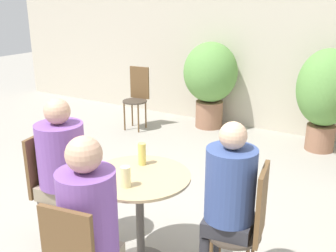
{
  "coord_description": "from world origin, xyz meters",
  "views": [
    {
      "loc": [
        1.63,
        -1.9,
        1.94
      ],
      "look_at": [
        0.18,
        0.56,
        0.99
      ],
      "focal_mm": 42.0,
      "sensor_mm": 36.0,
      "label": 1
    }
  ],
  "objects_px": {
    "beer_glass_1": "(142,154)",
    "bistro_chair_2": "(248,221)",
    "cafe_table_near": "(140,198)",
    "beer_glass_0": "(126,177)",
    "seated_person_0": "(64,164)",
    "potted_plant_1": "(326,92)",
    "potted_plant_0": "(210,77)",
    "seated_person_2": "(228,194)",
    "bistro_chair_4": "(138,93)",
    "seated_person_1": "(90,221)",
    "bistro_chair_0": "(50,182)"
  },
  "relations": [
    {
      "from": "bistro_chair_2",
      "to": "seated_person_0",
      "type": "distance_m",
      "value": 1.43
    },
    {
      "from": "seated_person_2",
      "to": "beer_glass_0",
      "type": "bearing_deg",
      "value": -73.72
    },
    {
      "from": "cafe_table_near",
      "to": "seated_person_2",
      "type": "xyz_separation_m",
      "value": [
        0.63,
        0.1,
        0.15
      ]
    },
    {
      "from": "beer_glass_1",
      "to": "seated_person_0",
      "type": "bearing_deg",
      "value": -153.62
    },
    {
      "from": "bistro_chair_0",
      "to": "seated_person_1",
      "type": "xyz_separation_m",
      "value": [
        0.87,
        -0.5,
        0.19
      ]
    },
    {
      "from": "beer_glass_1",
      "to": "bistro_chair_2",
      "type": "bearing_deg",
      "value": -2.83
    },
    {
      "from": "seated_person_0",
      "to": "potted_plant_1",
      "type": "height_order",
      "value": "potted_plant_1"
    },
    {
      "from": "seated_person_0",
      "to": "potted_plant_0",
      "type": "xyz_separation_m",
      "value": [
        -0.34,
        3.39,
        0.06
      ]
    },
    {
      "from": "bistro_chair_2",
      "to": "beer_glass_0",
      "type": "bearing_deg",
      "value": -76.59
    },
    {
      "from": "cafe_table_near",
      "to": "beer_glass_1",
      "type": "bearing_deg",
      "value": 117.16
    },
    {
      "from": "bistro_chair_0",
      "to": "seated_person_0",
      "type": "relative_size",
      "value": 0.75
    },
    {
      "from": "bistro_chair_2",
      "to": "beer_glass_1",
      "type": "distance_m",
      "value": 0.9
    },
    {
      "from": "seated_person_0",
      "to": "seated_person_1",
      "type": "relative_size",
      "value": 0.99
    },
    {
      "from": "beer_glass_0",
      "to": "potted_plant_0",
      "type": "xyz_separation_m",
      "value": [
        -0.99,
        3.47,
        -0.03
      ]
    },
    {
      "from": "bistro_chair_2",
      "to": "potted_plant_0",
      "type": "relative_size",
      "value": 0.72
    },
    {
      "from": "potted_plant_0",
      "to": "seated_person_1",
      "type": "bearing_deg",
      "value": -74.69
    },
    {
      "from": "bistro_chair_4",
      "to": "potted_plant_0",
      "type": "relative_size",
      "value": 0.72
    },
    {
      "from": "bistro_chair_4",
      "to": "beer_glass_0",
      "type": "height_order",
      "value": "bistro_chair_4"
    },
    {
      "from": "cafe_table_near",
      "to": "beer_glass_0",
      "type": "relative_size",
      "value": 5.26
    },
    {
      "from": "bistro_chair_4",
      "to": "beer_glass_1",
      "type": "distance_m",
      "value": 3.12
    },
    {
      "from": "seated_person_1",
      "to": "seated_person_2",
      "type": "xyz_separation_m",
      "value": [
        0.53,
        0.73,
        -0.02
      ]
    },
    {
      "from": "beer_glass_0",
      "to": "potted_plant_1",
      "type": "height_order",
      "value": "potted_plant_1"
    },
    {
      "from": "bistro_chair_0",
      "to": "potted_plant_0",
      "type": "distance_m",
      "value": 3.42
    },
    {
      "from": "cafe_table_near",
      "to": "bistro_chair_4",
      "type": "xyz_separation_m",
      "value": [
        -1.89,
        2.69,
        -0.01
      ]
    },
    {
      "from": "cafe_table_near",
      "to": "seated_person_1",
      "type": "xyz_separation_m",
      "value": [
        0.1,
        -0.63,
        0.18
      ]
    },
    {
      "from": "cafe_table_near",
      "to": "beer_glass_1",
      "type": "relative_size",
      "value": 4.44
    },
    {
      "from": "bistro_chair_0",
      "to": "beer_glass_0",
      "type": "xyz_separation_m",
      "value": [
        0.79,
        -0.06,
        0.26
      ]
    },
    {
      "from": "bistro_chair_2",
      "to": "potted_plant_1",
      "type": "height_order",
      "value": "potted_plant_1"
    },
    {
      "from": "cafe_table_near",
      "to": "bistro_chair_0",
      "type": "height_order",
      "value": "bistro_chair_0"
    },
    {
      "from": "seated_person_1",
      "to": "beer_glass_0",
      "type": "distance_m",
      "value": 0.46
    },
    {
      "from": "potted_plant_1",
      "to": "bistro_chair_2",
      "type": "bearing_deg",
      "value": -88.69
    },
    {
      "from": "seated_person_0",
      "to": "potted_plant_0",
      "type": "distance_m",
      "value": 3.4
    },
    {
      "from": "bistro_chair_2",
      "to": "beer_glass_1",
      "type": "relative_size",
      "value": 5.57
    },
    {
      "from": "seated_person_0",
      "to": "seated_person_2",
      "type": "distance_m",
      "value": 1.27
    },
    {
      "from": "potted_plant_1",
      "to": "cafe_table_near",
      "type": "bearing_deg",
      "value": -102.57
    },
    {
      "from": "bistro_chair_0",
      "to": "potted_plant_0",
      "type": "xyz_separation_m",
      "value": [
        -0.2,
        3.41,
        0.23
      ]
    },
    {
      "from": "bistro_chair_0",
      "to": "seated_person_1",
      "type": "bearing_deg",
      "value": -129.21
    },
    {
      "from": "cafe_table_near",
      "to": "potted_plant_1",
      "type": "relative_size",
      "value": 0.56
    },
    {
      "from": "seated_person_1",
      "to": "beer_glass_0",
      "type": "bearing_deg",
      "value": -89.23
    },
    {
      "from": "beer_glass_1",
      "to": "bistro_chair_4",
      "type": "bearing_deg",
      "value": 125.6
    },
    {
      "from": "seated_person_0",
      "to": "seated_person_2",
      "type": "height_order",
      "value": "seated_person_0"
    },
    {
      "from": "beer_glass_0",
      "to": "seated_person_2",
      "type": "bearing_deg",
      "value": 25.47
    },
    {
      "from": "bistro_chair_0",
      "to": "seated_person_2",
      "type": "relative_size",
      "value": 0.77
    },
    {
      "from": "bistro_chair_0",
      "to": "seated_person_1",
      "type": "height_order",
      "value": "seated_person_1"
    },
    {
      "from": "bistro_chair_2",
      "to": "bistro_chair_4",
      "type": "xyz_separation_m",
      "value": [
        -2.67,
        2.57,
        0.0
      ]
    },
    {
      "from": "cafe_table_near",
      "to": "bistro_chair_0",
      "type": "bearing_deg",
      "value": -170.81
    },
    {
      "from": "bistro_chair_4",
      "to": "potted_plant_0",
      "type": "xyz_separation_m",
      "value": [
        0.93,
        0.59,
        0.23
      ]
    },
    {
      "from": "seated_person_0",
      "to": "beer_glass_1",
      "type": "distance_m",
      "value": 0.61
    },
    {
      "from": "cafe_table_near",
      "to": "potted_plant_1",
      "type": "xyz_separation_m",
      "value": [
        0.7,
        3.14,
        0.22
      ]
    },
    {
      "from": "seated_person_2",
      "to": "beer_glass_1",
      "type": "xyz_separation_m",
      "value": [
        -0.71,
        0.07,
        0.11
      ]
    }
  ]
}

